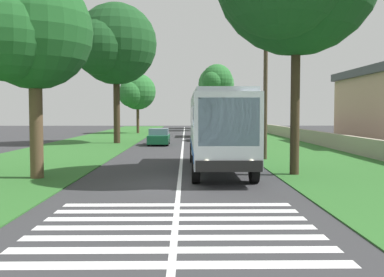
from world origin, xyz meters
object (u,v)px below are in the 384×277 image
Objects in this scene: trailing_car_1 at (202,134)px; roadside_tree_left_0 at (114,47)px; coach_bus at (218,126)px; trailing_car_0 at (159,137)px; utility_pole at (265,89)px; roadside_tree_left_2 at (31,36)px; trailing_minibus_0 at (201,123)px; roadside_tree_left_1 at (136,93)px; roadside_tree_right_1 at (215,85)px; roadside_tree_right_2 at (216,81)px.

roadside_tree_left_0 reaches higher than trailing_car_1.
coach_bus reaches higher than trailing_car_0.
trailing_car_1 is 19.01m from utility_pole.
trailing_car_0 is 0.51× the size of roadside_tree_left_2.
trailing_minibus_0 is (13.45, -4.14, 0.88)m from trailing_car_0.
roadside_tree_left_2 reaches higher than roadside_tree_left_1.
roadside_tree_right_1 is at bearing -0.58° from utility_pole.
trailing_car_1 is at bearing 172.99° from roadside_tree_right_2.
roadside_tree_left_0 reaches higher than roadside_tree_left_1.
roadside_tree_left_0 is at bearing 144.22° from trailing_minibus_0.
roadside_tree_right_1 is at bearing -10.82° from roadside_tree_left_2.
roadside_tree_right_1 is at bearing -32.07° from roadside_tree_left_1.
roadside_tree_left_2 is at bearing 168.42° from trailing_car_0.
roadside_tree_right_2 reaches higher than trailing_car_1.
roadside_tree_right_2 is (30.70, -6.99, 7.01)m from trailing_car_0.
trailing_car_1 is at bearing -33.34° from trailing_car_0.
roadside_tree_right_1 is (38.85, -11.64, -1.04)m from roadside_tree_left_0.
roadside_tree_left_1 is (15.97, 8.25, 4.81)m from trailing_car_1.
trailing_car_0 is 0.39× the size of roadside_tree_right_1.
trailing_car_0 is 42.14m from roadside_tree_right_1.
roadside_tree_right_2 is (28.69, -11.10, -1.03)m from roadside_tree_left_0.
roadside_tree_left_2 reaches higher than trailing_car_1.
trailing_car_0 is 9.25m from roadside_tree_left_0.
roadside_tree_left_2 is at bearing -179.72° from roadside_tree_left_1.
trailing_car_1 is 0.51× the size of roadside_tree_left_2.
coach_bus is 2.60× the size of trailing_car_0.
roadside_tree_left_0 is 1.56× the size of roadside_tree_left_1.
utility_pole is (-25.88, -2.86, 2.61)m from trailing_minibus_0.
roadside_tree_right_1 is 53.41m from utility_pole.
roadside_tree_left_1 is at bearing 0.28° from roadside_tree_left_2.
trailing_car_1 is 0.34× the size of roadside_tree_left_0.
utility_pole is at bearing 179.42° from roadside_tree_right_1.
roadside_tree_left_0 is 30.78m from roadside_tree_right_2.
roadside_tree_right_2 reaches higher than roadside_tree_left_1.
roadside_tree_left_0 reaches higher than utility_pole.
roadside_tree_left_0 reaches higher than roadside_tree_right_1.
trailing_minibus_0 is 15.82m from roadside_tree_left_0.
roadside_tree_left_1 is 1.01× the size of utility_pole.
utility_pole is at bearing -142.44° from roadside_tree_left_0.
utility_pole is (-34.41, -11.30, -1.32)m from roadside_tree_left_1.
roadside_tree_left_1 reaches higher than utility_pole.
trailing_minibus_0 is at bearing -1.41° from trailing_car_1.
roadside_tree_left_2 is at bearing 108.32° from coach_bus.
coach_bus is at bearing 179.80° from trailing_car_1.
roadside_tree_left_2 is 13.55m from utility_pole.
trailing_minibus_0 is 12.62m from roadside_tree_left_1.
roadside_tree_left_1 is 0.94× the size of roadside_tree_left_2.
roadside_tree_left_1 is (21.98, 4.30, 4.81)m from trailing_car_0.
roadside_tree_left_2 reaches higher than coach_bus.
trailing_minibus_0 is at bearing -0.50° from coach_bus.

